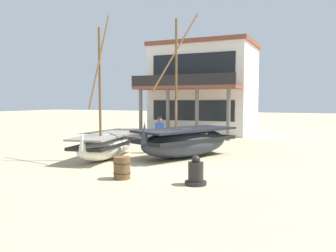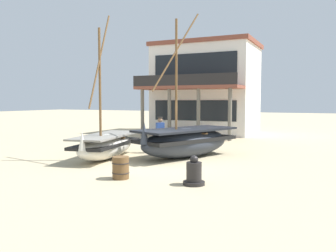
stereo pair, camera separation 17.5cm
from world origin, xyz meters
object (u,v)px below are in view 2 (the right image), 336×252
fishing_boat_centre_large (186,141)px  harbor_building_main (206,88)px  capstan_winch (194,173)px  wooden_barrel (121,168)px  fishing_boat_near_left (106,145)px  fisherman_by_hull (160,135)px

fishing_boat_centre_large → harbor_building_main: harbor_building_main is taller
capstan_winch → harbor_building_main: size_ratio=0.11×
wooden_barrel → fishing_boat_near_left: bearing=131.7°
fishing_boat_centre_large → wooden_barrel: size_ratio=8.88×
capstan_winch → harbor_building_main: (-5.07, 15.71, 3.02)m
wooden_barrel → fishing_boat_centre_large: bearing=87.0°
fishing_boat_centre_large → fisherman_by_hull: size_ratio=3.69×
fisherman_by_hull → capstan_winch: size_ratio=1.95×
fishing_boat_centre_large → wooden_barrel: (-0.25, -4.76, -0.34)m
capstan_winch → wooden_barrel: (-2.36, -0.25, 0.02)m
harbor_building_main → capstan_winch: bearing=-72.1°
wooden_barrel → fisherman_by_hull: bearing=103.6°
fishing_boat_near_left → capstan_winch: size_ratio=6.98×
fishing_boat_centre_large → capstan_winch: 4.99m
fisherman_by_hull → harbor_building_main: bearing=97.6°
fishing_boat_centre_large → fisherman_by_hull: 1.66m
fishing_boat_near_left → wooden_barrel: bearing=-48.3°
fishing_boat_centre_large → capstan_winch: fishing_boat_centre_large is taller
capstan_winch → wooden_barrel: 2.37m
harbor_building_main → fishing_boat_near_left: bearing=-89.8°
fishing_boat_near_left → fishing_boat_centre_large: 3.41m
fishing_boat_near_left → harbor_building_main: (-0.05, 12.97, 2.78)m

